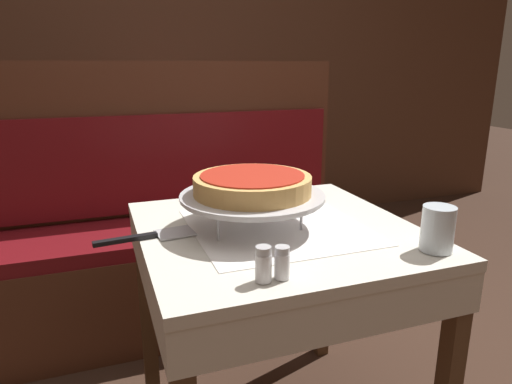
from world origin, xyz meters
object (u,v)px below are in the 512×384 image
object	(u,v)px
deep_dish_pizza	(252,184)
pizza_server	(149,236)
salt_shaker	(263,264)
pizza_pan_stand	(252,197)
napkin_holder	(235,184)
condiment_caddy	(164,133)
booth_bench	(174,250)
water_glass_near	(438,229)
dining_table_rear	(173,158)
pepper_shaker	(282,263)
dining_table_front	(277,257)

from	to	relation	value
deep_dish_pizza	pizza_server	distance (m)	0.32
deep_dish_pizza	salt_shaker	xyz separation A→B (m)	(-0.09, -0.33, -0.09)
pizza_pan_stand	salt_shaker	distance (m)	0.35
pizza_server	napkin_holder	distance (m)	0.46
deep_dish_pizza	condiment_caddy	size ratio (longest dim) A/B	2.26
pizza_server	salt_shaker	world-z (taller)	salt_shaker
booth_bench	water_glass_near	xyz separation A→B (m)	(0.48, -1.12, 0.43)
dining_table_rear	pepper_shaker	bearing A→B (deg)	-92.73
dining_table_rear	deep_dish_pizza	size ratio (longest dim) A/B	2.21
dining_table_rear	water_glass_near	xyz separation A→B (m)	(0.33, -1.96, 0.17)
deep_dish_pizza	condiment_caddy	xyz separation A→B (m)	(0.01, 1.69, -0.08)
dining_table_front	pizza_server	distance (m)	0.38
salt_shaker	condiment_caddy	world-z (taller)	condiment_caddy
booth_bench	salt_shaker	bearing A→B (deg)	-89.36
pizza_pan_stand	booth_bench	bearing A→B (deg)	97.39
dining_table_rear	napkin_holder	world-z (taller)	napkin_holder
water_glass_near	salt_shaker	world-z (taller)	water_glass_near
dining_table_front	salt_shaker	bearing A→B (deg)	-117.37
dining_table_rear	condiment_caddy	distance (m)	0.17
pizza_server	water_glass_near	world-z (taller)	water_glass_near
dining_table_front	booth_bench	xyz separation A→B (m)	(-0.17, 0.82, -0.28)
booth_bench	deep_dish_pizza	bearing A→B (deg)	-82.61
dining_table_front	condiment_caddy	world-z (taller)	condiment_caddy
salt_shaker	pepper_shaker	distance (m)	0.04
salt_shaker	napkin_holder	size ratio (longest dim) A/B	0.80
pepper_shaker	salt_shaker	bearing A→B (deg)	-180.00
dining_table_front	condiment_caddy	xyz separation A→B (m)	(-0.06, 1.72, 0.14)
pizza_pan_stand	pepper_shaker	distance (m)	0.34
dining_table_rear	pizza_pan_stand	size ratio (longest dim) A/B	1.78
dining_table_front	water_glass_near	xyz separation A→B (m)	(0.31, -0.30, 0.15)
water_glass_near	condiment_caddy	bearing A→B (deg)	100.45
salt_shaker	pepper_shaker	xyz separation A→B (m)	(0.04, 0.00, -0.00)
dining_table_rear	pizza_pan_stand	xyz separation A→B (m)	(-0.05, -1.65, 0.20)
pepper_shaker	pizza_pan_stand	bearing A→B (deg)	81.74
dining_table_front	napkin_holder	bearing A→B (deg)	93.53
booth_bench	pizza_pan_stand	world-z (taller)	booth_bench
pizza_pan_stand	condiment_caddy	distance (m)	1.69
booth_bench	pizza_pan_stand	size ratio (longest dim) A/B	4.09
water_glass_near	condiment_caddy	size ratio (longest dim) A/B	0.78
booth_bench	condiment_caddy	xyz separation A→B (m)	(0.11, 0.89, 0.42)
water_glass_near	pepper_shaker	distance (m)	0.43
pizza_pan_stand	dining_table_rear	bearing A→B (deg)	88.39
booth_bench	pepper_shaker	distance (m)	1.21
water_glass_near	deep_dish_pizza	bearing A→B (deg)	139.83
salt_shaker	pizza_pan_stand	bearing A→B (deg)	74.58
pizza_server	pepper_shaker	world-z (taller)	pepper_shaker
pizza_pan_stand	pizza_server	xyz separation A→B (m)	(-0.29, 0.01, -0.08)
dining_table_front	pepper_shaker	bearing A→B (deg)	-110.68
dining_table_rear	condiment_caddy	size ratio (longest dim) A/B	4.99
pizza_server	salt_shaker	xyz separation A→B (m)	(0.20, -0.34, 0.04)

